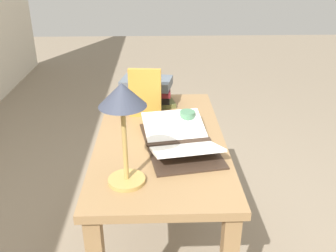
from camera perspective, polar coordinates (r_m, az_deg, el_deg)
name	(u,v)px	position (r m, az deg, el deg)	size (l,w,h in m)	color
reading_desk	(161,162)	(1.82, -1.13, -5.58)	(1.13, 0.59, 0.77)	#937047
open_book	(180,140)	(1.67, 1.80, -2.19)	(0.53, 0.37, 0.08)	#38281E
book_stack_tall	(147,92)	(2.11, -3.27, 5.27)	(0.25, 0.33, 0.15)	brown
book_standing_upright	(145,93)	(1.93, -3.52, 5.02)	(0.04, 0.17, 0.26)	#BC8933
reading_lamp	(123,107)	(1.29, -6.91, 2.87)	(0.17, 0.17, 0.39)	tan
coffee_mug	(187,119)	(1.83, 2.93, 1.02)	(0.09, 0.08, 0.08)	#4C7F5B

